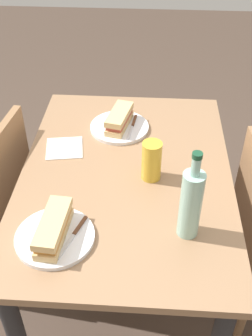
{
  "coord_description": "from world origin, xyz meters",
  "views": [
    {
      "loc": [
        1.15,
        0.08,
        1.71
      ],
      "look_at": [
        0.0,
        0.0,
        0.76
      ],
      "focal_mm": 44.23,
      "sensor_mm": 36.0,
      "label": 1
    }
  ],
  "objects_px": {
    "dining_table": "(126,196)",
    "plate_far": "(55,237)",
    "knife_near": "(133,126)",
    "water_bottle": "(191,203)",
    "baguette_sandwich_far": "(53,228)",
    "beer_glass": "(152,161)",
    "plate_near": "(119,127)",
    "knife_far": "(74,234)",
    "baguette_sandwich_near": "(119,119)"
  },
  "relations": [
    {
      "from": "dining_table",
      "to": "knife_far",
      "type": "height_order",
      "value": "knife_far"
    },
    {
      "from": "plate_near",
      "to": "knife_far",
      "type": "distance_m",
      "value": 0.61
    },
    {
      "from": "baguette_sandwich_near",
      "to": "baguette_sandwich_far",
      "type": "relative_size",
      "value": 0.93
    },
    {
      "from": "knife_near",
      "to": "water_bottle",
      "type": "height_order",
      "value": "water_bottle"
    },
    {
      "from": "dining_table",
      "to": "knife_near",
      "type": "bearing_deg",
      "value": 178.14
    },
    {
      "from": "dining_table",
      "to": "plate_far",
      "type": "bearing_deg",
      "value": -30.61
    },
    {
      "from": "plate_near",
      "to": "baguette_sandwich_far",
      "type": "xyz_separation_m",
      "value": [
        0.61,
        -0.15,
        0.04
      ]
    },
    {
      "from": "knife_far",
      "to": "water_bottle",
      "type": "xyz_separation_m",
      "value": [
        -0.05,
        0.35,
        0.11
      ]
    },
    {
      "from": "baguette_sandwich_near",
      "to": "knife_far",
      "type": "distance_m",
      "value": 0.61
    },
    {
      "from": "plate_near",
      "to": "plate_far",
      "type": "distance_m",
      "value": 0.63
    },
    {
      "from": "baguette_sandwich_far",
      "to": "water_bottle",
      "type": "xyz_separation_m",
      "value": [
        -0.05,
        0.4,
        0.08
      ]
    },
    {
      "from": "knife_near",
      "to": "plate_far",
      "type": "distance_m",
      "value": 0.64
    },
    {
      "from": "baguette_sandwich_near",
      "to": "baguette_sandwich_far",
      "type": "xyz_separation_m",
      "value": [
        0.61,
        -0.15,
        -0.0
      ]
    },
    {
      "from": "dining_table",
      "to": "knife_far",
      "type": "bearing_deg",
      "value": -22.91
    },
    {
      "from": "baguette_sandwich_near",
      "to": "knife_far",
      "type": "xyz_separation_m",
      "value": [
        0.6,
        -0.09,
        -0.03
      ]
    },
    {
      "from": "plate_far",
      "to": "baguette_sandwich_far",
      "type": "distance_m",
      "value": 0.04
    },
    {
      "from": "plate_near",
      "to": "baguette_sandwich_far",
      "type": "bearing_deg",
      "value": -13.75
    },
    {
      "from": "water_bottle",
      "to": "beer_glass",
      "type": "distance_m",
      "value": 0.29
    },
    {
      "from": "dining_table",
      "to": "baguette_sandwich_near",
      "type": "bearing_deg",
      "value": -170.71
    },
    {
      "from": "plate_far",
      "to": "baguette_sandwich_far",
      "type": "xyz_separation_m",
      "value": [
        -0.0,
        0.0,
        0.04
      ]
    },
    {
      "from": "beer_glass",
      "to": "knife_far",
      "type": "bearing_deg",
      "value": -36.88
    },
    {
      "from": "baguette_sandwich_near",
      "to": "water_bottle",
      "type": "bearing_deg",
      "value": 24.53
    },
    {
      "from": "knife_near",
      "to": "baguette_sandwich_near",
      "type": "bearing_deg",
      "value": -90.91
    },
    {
      "from": "baguette_sandwich_near",
      "to": "water_bottle",
      "type": "height_order",
      "value": "water_bottle"
    },
    {
      "from": "knife_near",
      "to": "baguette_sandwich_far",
      "type": "distance_m",
      "value": 0.64
    },
    {
      "from": "baguette_sandwich_near",
      "to": "plate_far",
      "type": "height_order",
      "value": "baguette_sandwich_near"
    },
    {
      "from": "knife_near",
      "to": "baguette_sandwich_far",
      "type": "xyz_separation_m",
      "value": [
        0.61,
        -0.2,
        0.03
      ]
    },
    {
      "from": "plate_near",
      "to": "knife_near",
      "type": "height_order",
      "value": "knife_near"
    },
    {
      "from": "baguette_sandwich_far",
      "to": "beer_glass",
      "type": "relative_size",
      "value": 1.42
    },
    {
      "from": "knife_far",
      "to": "beer_glass",
      "type": "xyz_separation_m",
      "value": [
        -0.3,
        0.23,
        0.06
      ]
    },
    {
      "from": "dining_table",
      "to": "baguette_sandwich_far",
      "type": "height_order",
      "value": "baguette_sandwich_far"
    },
    {
      "from": "knife_near",
      "to": "knife_far",
      "type": "xyz_separation_m",
      "value": [
        0.6,
        -0.15,
        0.0
      ]
    },
    {
      "from": "baguette_sandwich_near",
      "to": "baguette_sandwich_far",
      "type": "height_order",
      "value": "same"
    },
    {
      "from": "water_bottle",
      "to": "baguette_sandwich_near",
      "type": "bearing_deg",
      "value": -155.47
    },
    {
      "from": "baguette_sandwich_near",
      "to": "knife_near",
      "type": "relative_size",
      "value": 1.09
    },
    {
      "from": "plate_near",
      "to": "beer_glass",
      "type": "height_order",
      "value": "beer_glass"
    },
    {
      "from": "water_bottle",
      "to": "baguette_sandwich_far",
      "type": "bearing_deg",
      "value": -82.27
    },
    {
      "from": "dining_table",
      "to": "knife_far",
      "type": "xyz_separation_m",
      "value": [
        0.32,
        -0.14,
        0.14
      ]
    },
    {
      "from": "dining_table",
      "to": "knife_near",
      "type": "relative_size",
      "value": 6.09
    },
    {
      "from": "baguette_sandwich_near",
      "to": "plate_near",
      "type": "bearing_deg",
      "value": 7.13
    },
    {
      "from": "plate_near",
      "to": "beer_glass",
      "type": "relative_size",
      "value": 1.64
    },
    {
      "from": "knife_far",
      "to": "beer_glass",
      "type": "height_order",
      "value": "beer_glass"
    },
    {
      "from": "plate_near",
      "to": "baguette_sandwich_far",
      "type": "height_order",
      "value": "baguette_sandwich_far"
    },
    {
      "from": "knife_far",
      "to": "knife_near",
      "type": "bearing_deg",
      "value": 166.41
    },
    {
      "from": "dining_table",
      "to": "plate_far",
      "type": "xyz_separation_m",
      "value": [
        0.33,
        -0.2,
        0.13
      ]
    },
    {
      "from": "baguette_sandwich_far",
      "to": "knife_near",
      "type": "bearing_deg",
      "value": 161.47
    },
    {
      "from": "plate_near",
      "to": "knife_far",
      "type": "xyz_separation_m",
      "value": [
        0.6,
        -0.09,
        0.01
      ]
    },
    {
      "from": "plate_far",
      "to": "water_bottle",
      "type": "xyz_separation_m",
      "value": [
        -0.05,
        0.4,
        0.12
      ]
    },
    {
      "from": "baguette_sandwich_far",
      "to": "dining_table",
      "type": "bearing_deg",
      "value": 149.39
    },
    {
      "from": "baguette_sandwich_near",
      "to": "knife_far",
      "type": "bearing_deg",
      "value": -8.56
    }
  ]
}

